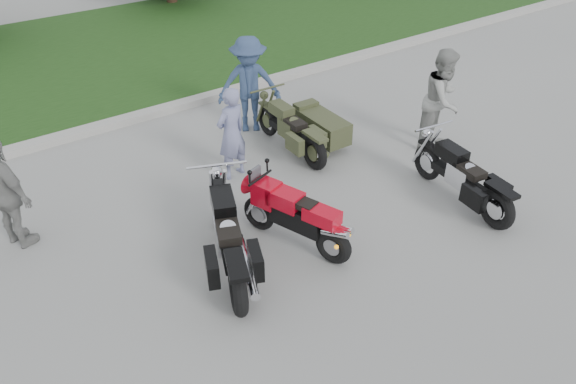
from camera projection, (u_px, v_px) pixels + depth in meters
ground at (334, 263)px, 8.10m from camera, size 80.00×80.00×0.00m
curb at (157, 111)px, 12.11m from camera, size 60.00×0.30×0.15m
grass_strip at (91, 56)px, 14.92m from camera, size 60.00×8.00×0.14m
sportbike_red at (297, 216)px, 8.15m from camera, size 0.78×1.87×0.91m
cruiser_left at (229, 242)px, 7.72m from camera, size 1.13×2.40×0.98m
cruiser_right at (465, 181)px, 9.11m from camera, size 0.50×2.29×0.88m
cruiser_sidecar at (310, 129)px, 10.74m from camera, size 1.13×2.23×0.86m
person_stripe at (231, 134)px, 9.63m from camera, size 0.68×0.52×1.68m
person_grey at (442, 100)px, 10.48m from camera, size 1.14×1.01×1.94m
person_denim at (249, 85)px, 11.06m from camera, size 1.45×1.25×1.94m
person_back at (6, 193)px, 7.99m from camera, size 0.81×1.14×1.80m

